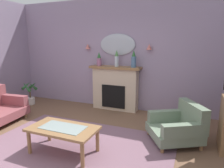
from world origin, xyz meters
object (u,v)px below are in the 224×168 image
Objects in this scene: wall_sconce_left at (88,46)px; wall_sconce_right at (149,47)px; armchair_by_coffee_table at (179,126)px; potted_plant_small_fern at (30,94)px; fireplace at (115,88)px; mantel_vase_centre at (99,60)px; mantel_vase_right at (134,60)px; coffee_table at (63,131)px; wall_mirror at (117,45)px; mantel_vase_left at (117,58)px.

wall_sconce_left and wall_sconce_right have the same top height.
armchair_by_coffee_table is 1.60× the size of potted_plant_small_fern.
fireplace is 1.38m from wall_sconce_right.
mantel_vase_centre reaches higher than potted_plant_small_fern.
fireplace is 3.17× the size of mantel_vase_right.
mantel_vase_centre is 2.59m from coffee_table.
mantel_vase_right is at bearing 79.14° from coffee_table.
wall_mirror is 0.87× the size of coffee_table.
potted_plant_small_fern is at bearing 143.13° from coffee_table.
wall_sconce_left is at bearing 174.92° from mantel_vase_right.
wall_mirror reaches higher than mantel_vase_centre.
wall_sconce_left is at bearing 180.00° from wall_sconce_right.
wall_sconce_right is at bearing 72.07° from coffee_table.
wall_sconce_left is (-0.85, 0.09, 1.09)m from fireplace.
mantel_vase_right reaches higher than armchair_by_coffee_table.
mantel_vase_centre is at bearing -176.40° from fireplace.
mantel_vase_right is 2.59m from coffee_table.
mantel_vase_left is 0.44× the size of wall_mirror.
mantel_vase_left reaches higher than coffee_table.
mantel_vase_left is at bearing -171.47° from wall_sconce_right.
wall_sconce_left reaches higher than fireplace.
fireplace is at bearing -173.84° from wall_sconce_right.
mantel_vase_left is at bearing -7.59° from wall_sconce_left.
wall_mirror is at bearing 140.71° from armchair_by_coffee_table.
mantel_vase_right is 0.39× the size of armchair_by_coffee_table.
armchair_by_coffee_table is 4.24m from potted_plant_small_fern.
mantel_vase_centre is 2.58× the size of wall_sconce_left.
armchair_by_coffee_table is (1.69, 1.11, -0.08)m from coffee_table.
wall_sconce_left is at bearing 172.41° from mantel_vase_left.
fireplace is 2.51m from potted_plant_small_fern.
potted_plant_small_fern is (-1.99, -0.50, -1.01)m from mantel_vase_centre.
fireplace is 1.22× the size of armchair_by_coffee_table.
wall_sconce_left reaches higher than armchair_by_coffee_table.
mantel_vase_right is 0.48m from wall_sconce_right.
potted_plant_small_fern is (-2.44, -0.53, -0.26)m from fireplace.
wall_sconce_right is (0.85, 0.09, 1.09)m from fireplace.
mantel_vase_right is 0.62× the size of potted_plant_small_fern.
mantel_vase_centre is 0.62m from wall_mirror.
mantel_vase_left is at bearing -73.61° from wall_mirror.
armchair_by_coffee_table is at bearing -29.76° from mantel_vase_centre.
wall_sconce_left is 2.93m from coffee_table.
wall_sconce_right is (1.70, 0.00, 0.00)m from wall_sconce_left.
mantel_vase_left is (0.50, -0.00, 0.05)m from mantel_vase_centre.
mantel_vase_left is 3.02× the size of wall_sconce_left.
fireplace is 2.17m from armchair_by_coffee_table.
mantel_vase_right is at bearing -0.00° from mantel_vase_centre.
fireplace is 0.93m from mantel_vase_right.
mantel_vase_left is at bearing 143.44° from armchair_by_coffee_table.
wall_mirror reaches higher than wall_sconce_right.
wall_sconce_right is 3.61m from potted_plant_small_fern.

